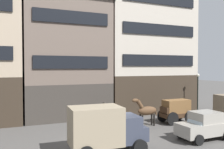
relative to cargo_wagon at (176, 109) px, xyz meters
name	(u,v)px	position (x,y,z in m)	size (l,w,h in m)	color
ground_plane	(107,141)	(-7.35, -2.50, -1.15)	(120.00, 120.00, 0.00)	#4C4947
building_center_left	(64,57)	(-8.15, 7.04, 4.65)	(8.29, 7.22, 11.52)	#38332D
building_center_right	(143,35)	(0.83, 7.04, 7.28)	(10.38, 7.22, 16.78)	#33281E
cargo_wagon	(176,109)	(0.00, 0.00, 0.00)	(2.92, 1.54, 1.98)	#3D2819
draft_horse	(146,110)	(-2.95, 0.00, 0.12)	(2.34, 0.62, 2.30)	#513823
delivery_truck_far	(106,128)	(-8.17, -4.36, 0.28)	(4.42, 2.28, 2.62)	#333847
sedan_parked_curb	(204,126)	(-1.22, -4.53, -0.23)	(3.73, 1.92, 1.83)	gray
pedestrian_officer	(104,111)	(-5.65, 2.51, -0.17)	(0.48, 0.48, 1.79)	#38332D
streetlamp_curbside	(198,88)	(4.69, 2.50, 1.52)	(0.32, 0.32, 4.12)	black
fire_hydrant_curbside	(87,119)	(-7.19, 2.53, -0.72)	(0.24, 0.24, 0.83)	maroon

